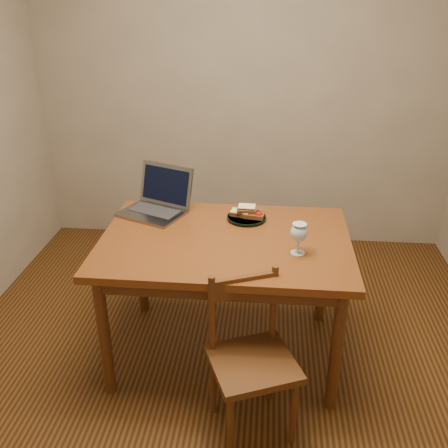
# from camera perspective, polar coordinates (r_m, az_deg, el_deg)

# --- Properties ---
(floor) EXTENTS (3.20, 3.20, 0.02)m
(floor) POSITION_cam_1_polar(r_m,az_deg,el_deg) (2.94, 0.10, -15.64)
(floor) COLOR black
(floor) RESTS_ON ground
(back_wall) EXTENTS (3.20, 0.02, 2.60)m
(back_wall) POSITION_cam_1_polar(r_m,az_deg,el_deg) (3.87, 2.45, 16.19)
(back_wall) COLOR gray
(back_wall) RESTS_ON floor
(front_wall) EXTENTS (3.20, 0.02, 2.60)m
(front_wall) POSITION_cam_1_polar(r_m,az_deg,el_deg) (0.89, -10.27, -19.86)
(front_wall) COLOR gray
(front_wall) RESTS_ON floor
(table) EXTENTS (1.30, 0.90, 0.74)m
(table) POSITION_cam_1_polar(r_m,az_deg,el_deg) (2.64, 0.13, -3.28)
(table) COLOR #51240D
(table) RESTS_ON floor
(chair) EXTENTS (0.48, 0.47, 0.40)m
(chair) POSITION_cam_1_polar(r_m,az_deg,el_deg) (2.33, 3.16, -14.39)
(chair) COLOR #40230D
(chair) RESTS_ON floor
(plate) EXTENTS (0.22, 0.22, 0.02)m
(plate) POSITION_cam_1_polar(r_m,az_deg,el_deg) (2.81, 2.59, 0.71)
(plate) COLOR black
(plate) RESTS_ON table
(sandwich_cheese) EXTENTS (0.12, 0.09, 0.03)m
(sandwich_cheese) POSITION_cam_1_polar(r_m,az_deg,el_deg) (2.81, 1.87, 1.31)
(sandwich_cheese) COLOR #381E0C
(sandwich_cheese) RESTS_ON plate
(sandwich_tomato) EXTENTS (0.12, 0.08, 0.03)m
(sandwich_tomato) POSITION_cam_1_polar(r_m,az_deg,el_deg) (2.79, 3.46, 1.08)
(sandwich_tomato) COLOR #381E0C
(sandwich_tomato) RESTS_ON plate
(sandwich_top) EXTENTS (0.11, 0.07, 0.03)m
(sandwich_top) POSITION_cam_1_polar(r_m,az_deg,el_deg) (2.79, 2.62, 1.71)
(sandwich_top) COLOR #381E0C
(sandwich_top) RESTS_ON plate
(milk_glass) EXTENTS (0.09, 0.09, 0.16)m
(milk_glass) POSITION_cam_1_polar(r_m,az_deg,el_deg) (2.44, 8.53, -1.67)
(milk_glass) COLOR white
(milk_glass) RESTS_ON table
(laptop) EXTENTS (0.45, 0.43, 0.25)m
(laptop) POSITION_cam_1_polar(r_m,az_deg,el_deg) (2.92, -7.52, 2.76)
(laptop) COLOR slate
(laptop) RESTS_ON table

